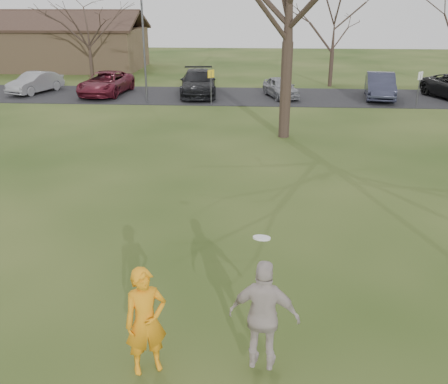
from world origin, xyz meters
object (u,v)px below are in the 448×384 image
(catching_play, at_px, (264,316))
(building, at_px, (31,47))
(car_1, at_px, (35,83))
(car_4, at_px, (281,87))
(player_defender, at_px, (146,321))
(car_3, at_px, (198,83))
(lamp_post, at_px, (143,35))
(car_2, at_px, (106,83))
(car_5, at_px, (380,86))

(catching_play, relative_size, building, 0.12)
(car_1, bearing_deg, car_4, 16.88)
(player_defender, distance_m, car_3, 25.64)
(building, xyz_separation_m, lamp_post, (14.00, -15.50, 2.04))
(car_2, height_order, car_3, car_3)
(car_3, distance_m, catching_play, 25.86)
(car_4, xyz_separation_m, building, (-22.23, 13.33, 1.26))
(building, bearing_deg, car_2, -50.57)
(building, relative_size, lamp_post, 3.29)
(car_2, xyz_separation_m, car_5, (17.69, -0.21, 0.05))
(car_5, bearing_deg, car_2, -171.86)
(car_3, bearing_deg, player_defender, -91.25)
(player_defender, distance_m, car_1, 28.87)
(car_3, xyz_separation_m, car_4, (5.36, -0.37, -0.17))
(car_1, distance_m, car_5, 22.61)
(building, bearing_deg, car_3, -37.54)
(car_4, relative_size, building, 0.18)
(car_5, height_order, lamp_post, lamp_post)
(car_2, height_order, car_4, car_2)
(player_defender, relative_size, car_1, 0.46)
(catching_play, bearing_deg, lamp_post, 106.83)
(catching_play, bearing_deg, car_1, 120.46)
(car_1, bearing_deg, car_2, 15.42)
(car_1, bearing_deg, lamp_post, 0.47)
(player_defender, relative_size, car_3, 0.35)
(car_3, bearing_deg, building, 136.38)
(player_defender, relative_size, catching_play, 0.81)
(car_5, xyz_separation_m, catching_play, (-7.51, -25.18, 0.32))
(player_defender, relative_size, lamp_post, 0.31)
(lamp_post, bearing_deg, car_5, 8.62)
(car_1, relative_size, lamp_post, 0.66)
(car_3, distance_m, building, 21.30)
(car_1, distance_m, car_2, 4.93)
(car_4, xyz_separation_m, lamp_post, (-8.23, -2.17, 3.29))
(player_defender, bearing_deg, catching_play, -25.01)
(car_3, relative_size, car_4, 1.48)
(car_2, distance_m, catching_play, 27.36)
(building, bearing_deg, car_4, -30.96)
(car_3, bearing_deg, car_2, 175.26)
(car_5, distance_m, catching_play, 26.28)
(catching_play, bearing_deg, player_defender, -179.50)
(player_defender, bearing_deg, car_1, 91.64)
(building, bearing_deg, lamp_post, -47.91)
(car_3, height_order, lamp_post, lamp_post)
(car_1, relative_size, car_4, 1.11)
(car_3, bearing_deg, car_5, -7.81)
(building, bearing_deg, car_5, -25.06)
(car_2, bearing_deg, building, 133.80)
(player_defender, xyz_separation_m, car_3, (-2.16, 25.55, -0.12))
(car_2, bearing_deg, catching_play, -63.78)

